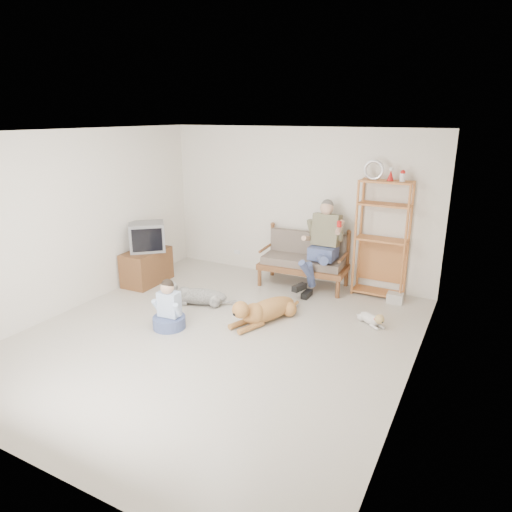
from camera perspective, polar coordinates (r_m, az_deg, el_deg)
The scene contains 17 objects.
floor at distance 6.33m, azimuth -4.97°, elevation -10.03°, with size 5.50×5.50×0.00m, color beige.
ceiling at distance 5.63m, azimuth -5.70°, elevation 15.21°, with size 5.50×5.50×0.00m, color silver.
wall_back at distance 8.21m, azimuth 5.20°, elevation 6.38°, with size 5.00×5.00×0.00m, color beige.
wall_front at distance 3.96m, azimuth -27.60°, elevation -7.80°, with size 5.00×5.00×0.00m, color beige.
wall_left at distance 7.46m, azimuth -21.70°, elevation 4.10°, with size 5.50×5.50×0.00m, color beige.
wall_right at distance 4.99m, azimuth 19.62°, elevation -1.83°, with size 5.50×5.50×0.00m, color beige.
loveseat at distance 8.02m, azimuth 6.12°, elevation -0.30°, with size 1.54×0.80×0.95m.
man at distance 7.63m, azimuth 7.90°, elevation 0.51°, with size 0.59×0.85×1.37m.
etagere at distance 7.65m, azimuth 15.44°, elevation 2.17°, with size 0.85×0.37×2.22m.
book_stack at distance 7.67m, azimuth 16.98°, elevation -5.04°, with size 0.25×0.18×0.16m, color silver.
tv_stand at distance 8.35m, azimuth -13.52°, elevation -1.31°, with size 0.53×0.92×0.60m.
crt_tv at distance 8.20m, azimuth -13.46°, elevation 2.36°, with size 0.76×0.75×0.50m.
wall_outlet at distance 8.99m, azimuth -2.38°, elevation 0.50°, with size 0.12×0.02×0.08m, color silver.
golden_retriever at distance 6.67m, azimuth 0.92°, elevation -6.81°, with size 0.68×1.36×0.43m.
shaggy_dog at distance 7.34m, azimuth -7.82°, elevation -4.85°, with size 1.17×0.57×0.37m.
terrier at distance 6.80m, azimuth 14.37°, elevation -7.64°, with size 0.50×0.40×0.22m.
child at distance 6.57m, azimuth -10.84°, elevation -6.70°, with size 0.46×0.46×0.73m.
Camera 1 is at (3.08, -4.70, 2.90)m, focal length 32.00 mm.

